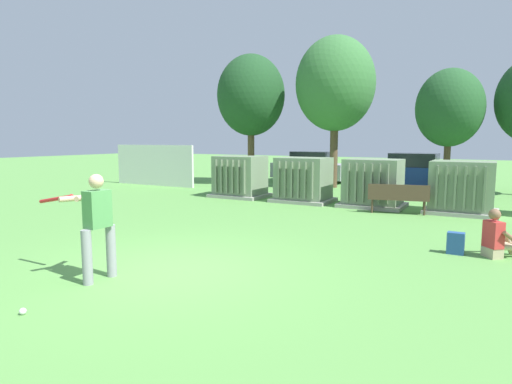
{
  "coord_description": "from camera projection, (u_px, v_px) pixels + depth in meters",
  "views": [
    {
      "loc": [
        4.87,
        -5.67,
        2.3
      ],
      "look_at": [
        -0.28,
        3.5,
        1.0
      ],
      "focal_mm": 30.3,
      "sensor_mm": 36.0,
      "label": 1
    }
  ],
  "objects": [
    {
      "name": "seated_spectator",
      "position": [
        498.0,
        238.0,
        8.39
      ],
      "size": [
        0.76,
        0.72,
        0.96
      ],
      "color": "tan",
      "rests_on": "ground"
    },
    {
      "name": "ground_plane",
      "position": [
        172.0,
        271.0,
        7.55
      ],
      "size": [
        96.0,
        96.0,
        0.0
      ],
      "primitive_type": "plane",
      "color": "#5B9947"
    },
    {
      "name": "batter",
      "position": [
        96.0,
        221.0,
        6.97
      ],
      "size": [
        1.6,
        0.72,
        1.74
      ],
      "color": "gray",
      "rests_on": "ground"
    },
    {
      "name": "tree_center_right",
      "position": [
        450.0,
        108.0,
        17.96
      ],
      "size": [
        2.72,
        2.72,
        5.2
      ],
      "color": "#4C3828",
      "rests_on": "ground"
    },
    {
      "name": "backpack",
      "position": [
        456.0,
        243.0,
        8.65
      ],
      "size": [
        0.32,
        0.26,
        0.44
      ],
      "color": "#264C8C",
      "rests_on": "ground"
    },
    {
      "name": "park_bench",
      "position": [
        398.0,
        197.0,
        13.25
      ],
      "size": [
        1.84,
        0.76,
        0.92
      ],
      "color": "#4C3828",
      "rests_on": "ground"
    },
    {
      "name": "transformer_west",
      "position": [
        240.0,
        177.0,
        17.13
      ],
      "size": [
        2.1,
        1.7,
        1.62
      ],
      "color": "#9E9B93",
      "rests_on": "ground"
    },
    {
      "name": "sports_ball",
      "position": [
        23.0,
        311.0,
        5.67
      ],
      "size": [
        0.09,
        0.09,
        0.09
      ],
      "primitive_type": "sphere",
      "color": "white",
      "rests_on": "ground"
    },
    {
      "name": "transformer_mid_west",
      "position": [
        303.0,
        180.0,
        15.81
      ],
      "size": [
        2.1,
        1.7,
        1.62
      ],
      "color": "#9E9B93",
      "rests_on": "ground"
    },
    {
      "name": "fence_panel",
      "position": [
        154.0,
        165.0,
        21.37
      ],
      "size": [
        4.8,
        0.12,
        2.0
      ],
      "primitive_type": "cube",
      "color": "silver",
      "rests_on": "ground"
    },
    {
      "name": "parked_car_leftmost",
      "position": [
        312.0,
        168.0,
        23.41
      ],
      "size": [
        4.35,
        2.23,
        1.62
      ],
      "color": "#B2B2B7",
      "rests_on": "ground"
    },
    {
      "name": "tree_left",
      "position": [
        251.0,
        96.0,
        21.63
      ],
      "size": [
        3.39,
        3.39,
        6.48
      ],
      "color": "brown",
      "rests_on": "ground"
    },
    {
      "name": "tree_center_left",
      "position": [
        335.0,
        84.0,
        20.0
      ],
      "size": [
        3.67,
        3.67,
        7.01
      ],
      "color": "brown",
      "rests_on": "ground"
    },
    {
      "name": "transformer_mid_east",
      "position": [
        373.0,
        184.0,
        14.62
      ],
      "size": [
        2.1,
        1.7,
        1.62
      ],
      "color": "#9E9B93",
      "rests_on": "ground"
    },
    {
      "name": "parked_car_left_of_center",
      "position": [
        411.0,
        171.0,
        20.71
      ],
      "size": [
        4.24,
        2.01,
        1.62
      ],
      "color": "navy",
      "rests_on": "ground"
    },
    {
      "name": "transformer_east",
      "position": [
        462.0,
        188.0,
        13.31
      ],
      "size": [
        2.1,
        1.7,
        1.62
      ],
      "color": "#9E9B93",
      "rests_on": "ground"
    }
  ]
}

